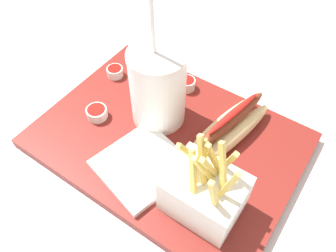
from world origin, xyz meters
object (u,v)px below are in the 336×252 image
at_px(soda_cup, 158,88).
at_px(ketchup_cup_3, 97,112).
at_px(fries_basket, 205,193).
at_px(ketchup_cup_2, 115,71).
at_px(napkin_stack, 141,164).
at_px(hot_dog_1, 231,126).
at_px(ketchup_cup_1, 187,84).

relative_size(soda_cup, ketchup_cup_3, 6.25).
height_order(fries_basket, ketchup_cup_2, fries_basket).
bearing_deg(fries_basket, ketchup_cup_2, -26.54).
bearing_deg(soda_cup, ketchup_cup_3, 35.07).
xyz_separation_m(soda_cup, napkin_stack, (-0.04, 0.10, -0.07)).
distance_m(soda_cup, ketchup_cup_3, 0.13).
relative_size(soda_cup, hot_dog_1, 1.26).
height_order(ketchup_cup_1, ketchup_cup_2, ketchup_cup_1).
bearing_deg(hot_dog_1, ketchup_cup_2, -1.14).
relative_size(soda_cup, fries_basket, 1.60).
relative_size(hot_dog_1, napkin_stack, 1.44).
relative_size(fries_basket, ketchup_cup_2, 4.54).
distance_m(soda_cup, hot_dog_1, 0.14).
bearing_deg(fries_basket, hot_dog_1, -77.63).
bearing_deg(napkin_stack, ketchup_cup_3, -17.16).
xyz_separation_m(soda_cup, ketchup_cup_2, (0.14, -0.04, -0.06)).
height_order(ketchup_cup_2, ketchup_cup_3, same).
bearing_deg(fries_basket, napkin_stack, -1.40).
distance_m(hot_dog_1, ketchup_cup_2, 0.26).
height_order(fries_basket, ketchup_cup_1, fries_basket).
distance_m(soda_cup, ketchup_cup_2, 0.15).
bearing_deg(ketchup_cup_1, ketchup_cup_3, 58.38).
relative_size(ketchup_cup_1, napkin_stack, 0.25).
xyz_separation_m(hot_dog_1, ketchup_cup_3, (0.22, 0.10, -0.01)).
distance_m(soda_cup, fries_basket, 0.19).
xyz_separation_m(ketchup_cup_2, napkin_stack, (-0.18, 0.14, -0.01)).
xyz_separation_m(fries_basket, ketchup_cup_2, (0.29, -0.15, -0.03)).
bearing_deg(ketchup_cup_2, ketchup_cup_3, 113.29).
height_order(soda_cup, fries_basket, soda_cup).
height_order(ketchup_cup_1, napkin_stack, ketchup_cup_1).
height_order(hot_dog_1, ketchup_cup_1, hot_dog_1).
xyz_separation_m(ketchup_cup_3, napkin_stack, (-0.13, 0.04, -0.01)).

